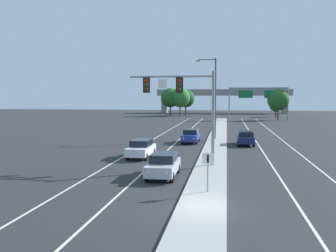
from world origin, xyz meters
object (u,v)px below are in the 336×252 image
at_px(car_oncoming_white, 141,148).
at_px(tree_far_right_c, 276,105).
at_px(tree_far_right_b, 278,100).
at_px(highway_sign_gantry, 258,93).
at_px(tree_far_left_a, 180,98).
at_px(tree_far_left_c, 170,98).
at_px(car_oncoming_silver, 163,165).
at_px(car_oncoming_blue, 191,136).
at_px(tree_far_left_b, 186,98).
at_px(overhead_signal_mast, 186,98).
at_px(median_sign_post, 208,166).
at_px(street_lamp_median, 214,93).
at_px(car_receding_navy, 246,138).

height_order(car_oncoming_white, tree_far_right_c, tree_far_right_c).
distance_m(car_oncoming_white, tree_far_right_c, 72.72).
bearing_deg(tree_far_right_b, highway_sign_gantry, -172.58).
height_order(tree_far_left_a, tree_far_right_b, tree_far_left_a).
height_order(car_oncoming_white, tree_far_left_c, tree_far_left_c).
bearing_deg(car_oncoming_silver, tree_far_left_a, 96.23).
xyz_separation_m(car_oncoming_silver, car_oncoming_blue, (0.05, 18.99, 0.00)).
xyz_separation_m(tree_far_right_c, tree_far_left_b, (-24.32, 4.49, 1.76)).
bearing_deg(overhead_signal_mast, car_oncoming_silver, -104.38).
height_order(median_sign_post, street_lamp_median, street_lamp_median).
xyz_separation_m(tree_far_right_b, tree_far_left_b, (-23.12, 18.42, 0.16)).
relative_size(car_oncoming_silver, car_oncoming_blue, 0.99).
relative_size(car_receding_navy, tree_far_left_c, 0.58).
bearing_deg(car_oncoming_silver, tree_far_right_c, 77.68).
distance_m(street_lamp_median, highway_sign_gantry, 41.37).
xyz_separation_m(tree_far_left_c, tree_far_right_b, (26.94, -14.41, -0.38)).
bearing_deg(median_sign_post, tree_far_left_b, 97.01).
height_order(car_oncoming_silver, highway_sign_gantry, highway_sign_gantry).
bearing_deg(tree_far_right_b, car_oncoming_blue, -109.38).
xyz_separation_m(street_lamp_median, tree_far_right_b, (13.17, 41.02, -1.13)).
relative_size(overhead_signal_mast, median_sign_post, 3.27).
height_order(highway_sign_gantry, tree_far_right_b, highway_sign_gantry).
relative_size(median_sign_post, car_oncoming_white, 0.49).
bearing_deg(highway_sign_gantry, tree_far_right_c, 68.63).
distance_m(overhead_signal_mast, street_lamp_median, 18.39).
relative_size(car_oncoming_silver, car_receding_navy, 1.00).
bearing_deg(car_oncoming_silver, tree_far_right_b, 76.11).
bearing_deg(car_receding_navy, tree_far_left_a, 103.84).
xyz_separation_m(tree_far_left_c, tree_far_left_b, (3.82, 4.00, -0.23)).
height_order(tree_far_left_c, tree_far_left_b, tree_far_left_c).
xyz_separation_m(car_oncoming_silver, tree_far_left_b, (-7.41, 81.94, 4.00)).
relative_size(car_oncoming_blue, tree_far_right_b, 0.63).
bearing_deg(car_oncoming_white, tree_far_right_b, 71.22).
relative_size(car_oncoming_silver, tree_far_right_c, 0.95).
xyz_separation_m(highway_sign_gantry, tree_far_right_b, (4.48, 0.58, -1.50)).
bearing_deg(median_sign_post, street_lamp_median, 91.39).
bearing_deg(tree_far_left_b, car_oncoming_white, -86.84).
bearing_deg(tree_far_right_c, tree_far_right_b, -94.91).
xyz_separation_m(overhead_signal_mast, median_sign_post, (2.11, -8.32, -3.72)).
relative_size(tree_far_right_c, tree_far_left_a, 0.60).
relative_size(street_lamp_median, tree_far_left_a, 1.28).
bearing_deg(tree_far_left_c, car_oncoming_white, -83.57).
xyz_separation_m(car_oncoming_blue, car_receding_navy, (6.25, -1.23, 0.00)).
relative_size(car_receding_navy, tree_far_right_b, 0.63).
distance_m(overhead_signal_mast, car_oncoming_white, 7.15).
bearing_deg(highway_sign_gantry, tree_far_right_b, 7.42).
distance_m(car_oncoming_white, tree_far_left_a, 70.44).
bearing_deg(overhead_signal_mast, tree_far_left_b, 96.22).
distance_m(car_receding_navy, tree_far_left_c, 62.82).
xyz_separation_m(car_oncoming_silver, tree_far_right_c, (16.91, 77.45, 2.24)).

